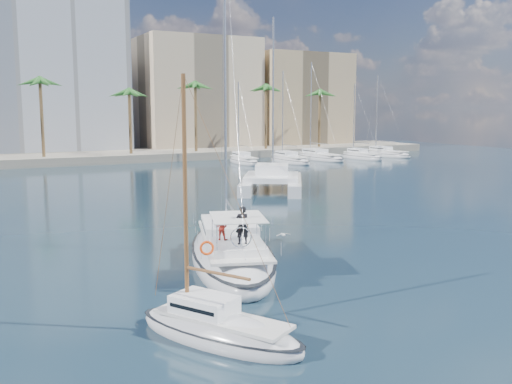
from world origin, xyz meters
TOP-DOWN VIEW (x-y plane):
  - ground at (0.00, 0.00)m, footprint 160.00×160.00m
  - quay at (0.00, 61.00)m, footprint 120.00×14.00m
  - building_beige at (22.00, 70.00)m, footprint 20.00×14.00m
  - building_tan_right at (42.00, 68.00)m, footprint 18.00×12.00m
  - palm_centre at (0.00, 57.00)m, footprint 3.60×3.60m
  - palm_right at (34.00, 57.00)m, footprint 3.60×3.60m
  - main_sloop at (-4.03, -0.71)m, footprint 7.85×13.28m
  - small_sloop at (-8.49, -9.22)m, footprint 5.14×6.84m
  - catamaran at (10.69, 21.70)m, footprint 10.73×12.61m
  - seagull at (1.06, 2.83)m, footprint 0.98×0.42m
  - moored_yacht_a at (20.00, 47.00)m, footprint 3.37×9.52m
  - moored_yacht_b at (26.50, 45.00)m, footprint 3.32×10.83m
  - moored_yacht_c at (33.00, 47.00)m, footprint 3.98×12.33m
  - moored_yacht_d at (39.50, 45.00)m, footprint 3.52×9.55m
  - moored_yacht_e at (46.00, 47.00)m, footprint 4.61×11.11m

SIDE VIEW (x-z plane):
  - ground at x=0.00m, z-range 0.00..0.00m
  - moored_yacht_a at x=20.00m, z-range -5.95..5.95m
  - moored_yacht_b at x=26.50m, z-range -6.86..6.86m
  - moored_yacht_c at x=33.00m, z-range -7.77..7.77m
  - moored_yacht_d at x=39.50m, z-range -5.95..5.95m
  - moored_yacht_e at x=46.00m, z-range -6.86..6.86m
  - seagull at x=1.06m, z-range 0.23..0.41m
  - small_sloop at x=-8.49m, z-range -4.42..5.18m
  - main_sloop at x=-4.03m, z-range -8.84..9.95m
  - quay at x=0.00m, z-range 0.00..1.20m
  - catamaran at x=10.69m, z-range -7.17..9.42m
  - building_tan_right at x=42.00m, z-range 0.00..18.00m
  - building_beige at x=22.00m, z-range 0.00..20.00m
  - palm_centre at x=0.00m, z-range 4.13..16.43m
  - palm_right at x=34.00m, z-range 4.13..16.43m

